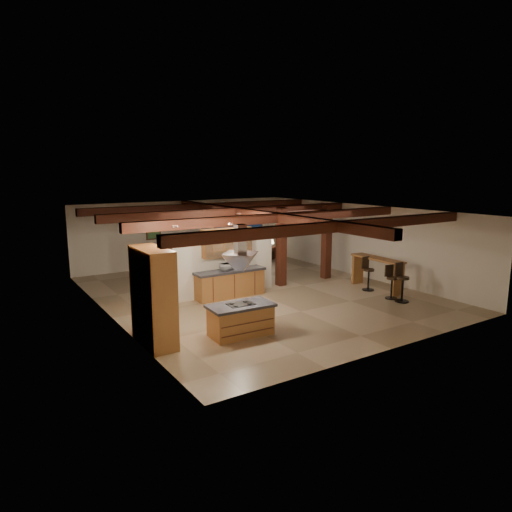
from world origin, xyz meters
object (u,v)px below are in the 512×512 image
at_px(sofa, 253,255).
at_px(bar_counter, 377,268).
at_px(kitchen_island, 241,319).
at_px(dining_table, 220,273).

height_order(sofa, bar_counter, bar_counter).
xyz_separation_m(kitchen_island, sofa, (5.60, 8.24, -0.13)).
xyz_separation_m(sofa, bar_counter, (0.93, -6.85, 0.49)).
xyz_separation_m(kitchen_island, bar_counter, (6.53, 1.39, 0.36)).
relative_size(kitchen_island, bar_counter, 0.78).
xyz_separation_m(kitchen_island, dining_table, (2.35, 5.49, -0.10)).
xyz_separation_m(dining_table, sofa, (3.25, 2.75, -0.03)).
relative_size(dining_table, sofa, 0.92).
distance_m(dining_table, bar_counter, 5.87).
height_order(kitchen_island, bar_counter, bar_counter).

